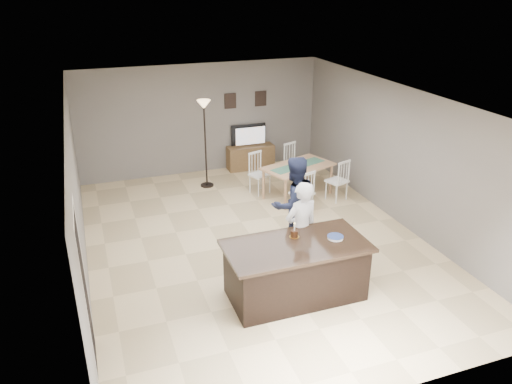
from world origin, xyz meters
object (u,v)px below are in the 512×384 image
object	(u,v)px
man	(294,205)
dining_table	(298,171)
television	(250,135)
floor_lamp	(204,120)
kitchen_island	(296,270)
tv_console	(251,157)
birthday_cake	(294,233)
plate_stack	(335,237)
woman	(301,230)

from	to	relation	value
man	dining_table	bearing A→B (deg)	-124.88
television	floor_lamp	distance (m)	1.77
kitchen_island	tv_console	size ratio (longest dim) A/B	1.79
birthday_cake	man	bearing A→B (deg)	66.67
television	plate_stack	size ratio (longest dim) A/B	3.66
tv_console	dining_table	size ratio (longest dim) A/B	0.56
television	floor_lamp	bearing A→B (deg)	32.08
man	dining_table	xyz separation A→B (m)	(1.06, 2.16, -0.28)
man	plate_stack	bearing A→B (deg)	84.78
kitchen_island	floor_lamp	size ratio (longest dim) A/B	1.05
dining_table	floor_lamp	bearing A→B (deg)	124.64
dining_table	floor_lamp	distance (m)	2.39
television	woman	distance (m)	5.16
man	dining_table	distance (m)	2.42
birthday_cake	floor_lamp	size ratio (longest dim) A/B	0.12
man	floor_lamp	world-z (taller)	floor_lamp
plate_stack	kitchen_island	bearing A→B (deg)	177.64
kitchen_island	man	distance (m)	1.52
birthday_cake	floor_lamp	bearing A→B (deg)	92.88
woman	floor_lamp	size ratio (longest dim) A/B	0.80
kitchen_island	tv_console	bearing A→B (deg)	77.84
tv_console	television	size ratio (longest dim) A/B	1.31
man	floor_lamp	size ratio (longest dim) A/B	0.86
man	plate_stack	distance (m)	1.38
birthday_cake	plate_stack	distance (m)	0.62
television	man	size ratio (longest dim) A/B	0.52
birthday_cake	dining_table	xyz separation A→B (m)	(1.54, 3.28, -0.35)
tv_console	woman	world-z (taller)	woman
birthday_cake	tv_console	bearing A→B (deg)	77.99
woman	birthday_cake	size ratio (longest dim) A/B	6.81
woman	floor_lamp	xyz separation A→B (m)	(-0.49, 4.23, 0.77)
woman	birthday_cake	xyz separation A→B (m)	(-0.26, -0.32, 0.14)
television	plate_stack	xyz separation A→B (m)	(-0.57, -5.67, 0.06)
plate_stack	dining_table	bearing A→B (deg)	74.61
woman	dining_table	world-z (taller)	woman
plate_stack	floor_lamp	bearing A→B (deg)	99.40
kitchen_island	floor_lamp	world-z (taller)	floor_lamp
kitchen_island	man	xyz separation A→B (m)	(0.55, 1.35, 0.43)
kitchen_island	plate_stack	distance (m)	0.79
man	birthday_cake	xyz separation A→B (m)	(-0.48, -1.12, 0.07)
birthday_cake	plate_stack	xyz separation A→B (m)	(0.57, -0.26, -0.04)
plate_stack	floor_lamp	world-z (taller)	floor_lamp
man	plate_stack	world-z (taller)	man
tv_console	woman	xyz separation A→B (m)	(-0.88, -5.02, 0.52)
television	woman	bearing A→B (deg)	80.24
television	woman	world-z (taller)	woman
television	birthday_cake	xyz separation A→B (m)	(-1.14, -5.41, 0.09)
television	birthday_cake	world-z (taller)	birthday_cake
tv_console	floor_lamp	distance (m)	2.04
woman	man	xyz separation A→B (m)	(0.22, 0.80, 0.06)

